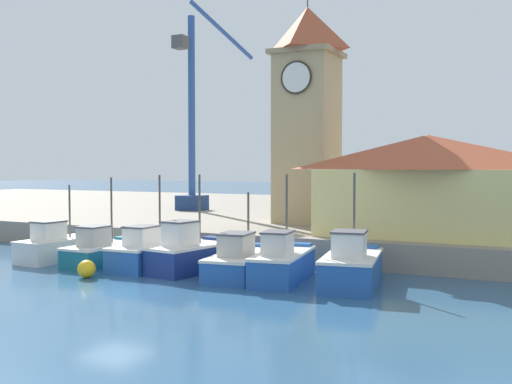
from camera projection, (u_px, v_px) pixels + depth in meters
The scene contains 13 objects.
ground_plane at pixel (115, 292), 23.27m from camera, with size 300.00×300.00×0.00m, color #2D567A.
quay_wharf at pixel (347, 218), 49.13m from camera, with size 120.00×40.00×1.36m, color gray.
fishing_boat_far_left at pixel (61, 246), 31.23m from camera, with size 2.16×4.88×3.92m.
fishing_boat_left_outer at pixel (104, 251), 29.93m from camera, with size 2.05×4.58×4.34m.
fishing_boat_left_inner at pixel (152, 252), 29.01m from camera, with size 2.21×5.23×4.49m.
fishing_boat_mid_left at pixel (191, 254), 27.78m from camera, with size 2.58×4.78×4.52m.
fishing_boat_center at pixel (243, 261), 26.58m from camera, with size 2.74×5.47×3.73m.
fishing_boat_mid_right at pixel (282, 263), 25.52m from camera, with size 2.53×5.03×4.56m.
fishing_boat_right_inner at pixel (352, 266), 24.46m from camera, with size 2.92×5.14×4.63m.
clock_tower at pixel (307, 110), 37.46m from camera, with size 3.93×3.93×15.06m.
warehouse_right at pixel (427, 184), 30.51m from camera, with size 10.72×6.35×5.15m.
port_crane_near at pixel (194, 134), 48.32m from camera, with size 2.49×9.88×16.82m.
mooring_buoy at pixel (87, 269), 26.24m from camera, with size 0.79×0.79×0.79m, color gold.
Camera 1 is at (15.24, -18.17, 4.90)m, focal length 42.00 mm.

